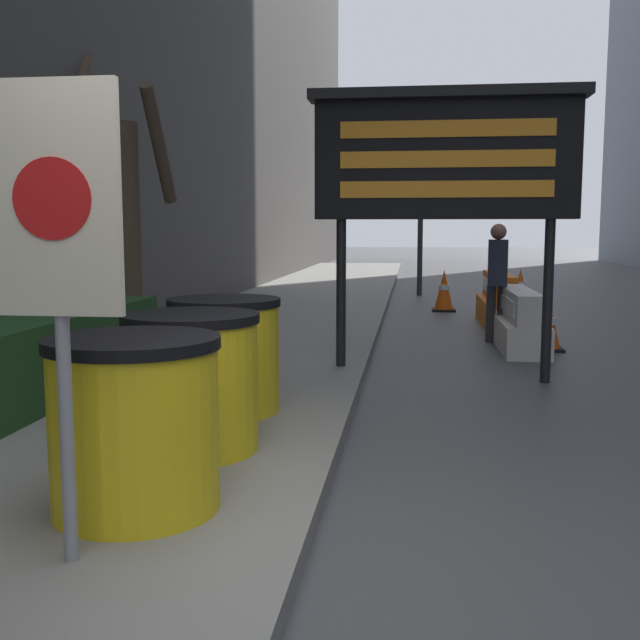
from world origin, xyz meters
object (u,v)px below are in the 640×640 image
object	(u,v)px
barrel_drum_foreground	(135,423)
jersey_barrier_white	(519,323)
message_board	(446,159)
traffic_light_near_curb	(421,180)
pedestrian_worker	(497,273)
traffic_cone_near	(549,326)
traffic_cone_far	(520,287)
barrel_drum_middle	(192,382)
warning_sign	(57,238)
traffic_cone_mid	(444,291)
jersey_barrier_orange_near	(498,302)
barrel_drum_back	(225,355)

from	to	relation	value
barrel_drum_foreground	jersey_barrier_white	bearing A→B (deg)	66.28
barrel_drum_foreground	message_board	world-z (taller)	message_board
traffic_light_near_curb	pedestrian_worker	xyz separation A→B (m)	(0.97, -7.04, -1.69)
jersey_barrier_white	traffic_light_near_curb	bearing A→B (deg)	99.01
traffic_cone_near	traffic_cone_far	world-z (taller)	traffic_cone_far
barrel_drum_middle	pedestrian_worker	size ratio (longest dim) A/B	0.55
barrel_drum_foreground	jersey_barrier_white	size ratio (longest dim) A/B	0.45
jersey_barrier_white	warning_sign	bearing A→B (deg)	-112.22
traffic_cone_near	traffic_cone_mid	world-z (taller)	traffic_cone_mid
traffic_cone_near	traffic_cone_mid	size ratio (longest dim) A/B	0.84
traffic_cone_mid	pedestrian_worker	distance (m)	3.91
jersey_barrier_orange_near	pedestrian_worker	bearing A→B (deg)	-97.15
barrel_drum_middle	jersey_barrier_white	distance (m)	5.89
traffic_cone_mid	pedestrian_worker	xyz separation A→B (m)	(0.55, -3.83, 0.56)
barrel_drum_foreground	pedestrian_worker	distance (m)	7.23
warning_sign	jersey_barrier_orange_near	xyz separation A→B (m)	(2.80, 9.23, -1.13)
barrel_drum_middle	pedestrian_worker	distance (m)	6.28
barrel_drum_foreground	warning_sign	world-z (taller)	warning_sign
barrel_drum_foreground	traffic_cone_near	bearing A→B (deg)	63.22
barrel_drum_foreground	traffic_cone_far	distance (m)	12.32
barrel_drum_back	jersey_barrier_orange_near	xyz separation A→B (m)	(2.80, 6.55, -0.20)
jersey_barrier_white	message_board	bearing A→B (deg)	-116.20
pedestrian_worker	jersey_barrier_orange_near	bearing A→B (deg)	177.68
barrel_drum_foreground	warning_sign	bearing A→B (deg)	-95.80
jersey_barrier_white	traffic_light_near_curb	world-z (taller)	traffic_light_near_curb
jersey_barrier_orange_near	traffic_cone_near	world-z (taller)	jersey_barrier_orange_near
jersey_barrier_white	jersey_barrier_orange_near	size ratio (longest dim) A/B	0.93
traffic_cone_mid	pedestrian_worker	bearing A→B (deg)	-81.90
message_board	traffic_cone_far	xyz separation A→B (m)	(1.84, 7.73, -1.85)
message_board	traffic_cone_mid	world-z (taller)	message_board
barrel_drum_middle	barrel_drum_back	xyz separation A→B (m)	(-0.05, 1.03, 0.00)
traffic_light_near_curb	traffic_cone_mid	bearing A→B (deg)	-82.44
traffic_cone_far	pedestrian_worker	distance (m)	5.18
traffic_cone_mid	traffic_light_near_curb	xyz separation A→B (m)	(-0.43, 3.21, 2.25)
traffic_cone_far	warning_sign	bearing A→B (deg)	-106.08
warning_sign	pedestrian_worker	size ratio (longest dim) A/B	1.25
traffic_light_near_curb	pedestrian_worker	bearing A→B (deg)	-82.15
barrel_drum_middle	traffic_light_near_curb	xyz separation A→B (m)	(1.55, 12.78, 2.07)
jersey_barrier_orange_near	jersey_barrier_white	bearing A→B (deg)	-90.00
barrel_drum_middle	traffic_cone_near	size ratio (longest dim) A/B	1.34
barrel_drum_foreground	barrel_drum_middle	bearing A→B (deg)	90.85
traffic_cone_mid	traffic_cone_far	size ratio (longest dim) A/B	1.04
barrel_drum_back	message_board	world-z (taller)	message_board
jersey_barrier_orange_near	barrel_drum_back	bearing A→B (deg)	-113.15
traffic_cone_mid	traffic_light_near_curb	size ratio (longest dim) A/B	0.21
traffic_cone_near	pedestrian_worker	bearing A→B (deg)	131.53
warning_sign	jersey_barrier_white	distance (m)	7.49
barrel_drum_foreground	warning_sign	xyz separation A→B (m)	(-0.06, -0.62, 0.93)
barrel_drum_back	jersey_barrier_white	distance (m)	5.03
barrel_drum_middle	warning_sign	size ratio (longest dim) A/B	0.44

